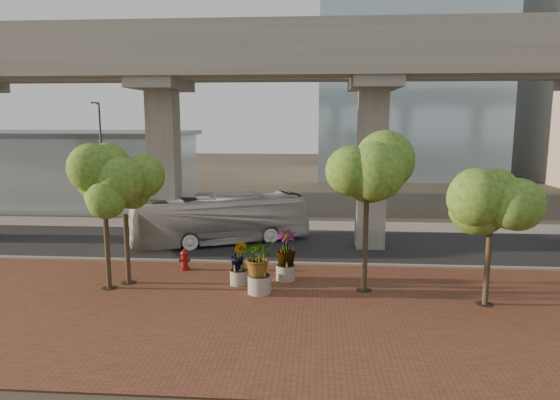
{
  "coord_description": "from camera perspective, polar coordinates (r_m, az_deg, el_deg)",
  "views": [
    {
      "loc": [
        2.95,
        -26.54,
        7.38
      ],
      "look_at": [
        0.9,
        0.5,
        2.96
      ],
      "focal_mm": 32.0,
      "sensor_mm": 36.0,
      "label": 1
    }
  ],
  "objects": [
    {
      "name": "streetlamp_west",
      "position": [
        37.09,
        -19.79,
        4.95
      ],
      "size": [
        0.42,
        1.23,
        8.47
      ],
      "color": "#303035",
      "rests_on": "ground"
    },
    {
      "name": "transit_viaduct",
      "position": [
        28.69,
        -1.59,
        9.07
      ],
      "size": [
        72.0,
        5.6,
        12.4
      ],
      "color": "gray",
      "rests_on": "ground"
    },
    {
      "name": "planter_left",
      "position": [
        22.38,
        -4.73,
        -6.6
      ],
      "size": [
        1.82,
        1.82,
        2.01
      ],
      "color": "#99968A",
      "rests_on": "ground"
    },
    {
      "name": "street_tree_far_east",
      "position": [
        20.92,
        23.05,
        -0.22
      ],
      "size": [
        3.59,
        3.59,
        5.8
      ],
      "color": "#433626",
      "rests_on": "ground"
    },
    {
      "name": "asphalt_road",
      "position": [
        29.62,
        -1.53,
        -5.13
      ],
      "size": [
        90.0,
        8.0,
        0.04
      ],
      "primitive_type": "cube",
      "color": "black",
      "rests_on": "ground"
    },
    {
      "name": "far_sidewalk",
      "position": [
        34.95,
        -0.61,
        -2.88
      ],
      "size": [
        90.0,
        3.0,
        0.06
      ],
      "primitive_type": "cube",
      "color": "gray",
      "rests_on": "ground"
    },
    {
      "name": "streetlamp_east",
      "position": [
        33.63,
        10.71,
        3.93
      ],
      "size": [
        0.37,
        1.08,
        7.44
      ],
      "color": "#2E2E33",
      "rests_on": "ground"
    },
    {
      "name": "street_tree_near_east",
      "position": [
        21.04,
        9.97,
        3.9
      ],
      "size": [
        3.93,
        3.93,
        7.22
      ],
      "color": "#433626",
      "rests_on": "ground"
    },
    {
      "name": "ground",
      "position": [
        27.71,
        -1.95,
        -6.19
      ],
      "size": [
        160.0,
        160.0,
        0.0
      ],
      "primitive_type": "plane",
      "color": "#332E25",
      "rests_on": "ground"
    },
    {
      "name": "street_tree_near_west",
      "position": [
        22.91,
        -17.36,
        0.76
      ],
      "size": [
        3.3,
        3.3,
        5.63
      ],
      "color": "#433626",
      "rests_on": "ground"
    },
    {
      "name": "brick_plaza",
      "position": [
        20.16,
        -4.48,
        -12.15
      ],
      "size": [
        70.0,
        13.0,
        0.06
      ],
      "primitive_type": "cube",
      "color": "brown",
      "rests_on": "ground"
    },
    {
      "name": "fire_hydrant",
      "position": [
        25.03,
        -10.86,
        -6.72
      ],
      "size": [
        0.52,
        0.47,
        1.04
      ],
      "color": "maroon",
      "rests_on": "ground"
    },
    {
      "name": "planter_front",
      "position": [
        21.16,
        -2.38,
        -6.81
      ],
      "size": [
        2.2,
        2.2,
        2.42
      ],
      "color": "#A6A096",
      "rests_on": "ground"
    },
    {
      "name": "curb_strip",
      "position": [
        25.77,
        -2.44,
        -7.2
      ],
      "size": [
        70.0,
        0.25,
        0.16
      ],
      "primitive_type": "cube",
      "color": "gray",
      "rests_on": "ground"
    },
    {
      "name": "planter_right",
      "position": [
        22.86,
        0.66,
        -5.75
      ],
      "size": [
        2.17,
        2.17,
        2.31
      ],
      "color": "#9B958C",
      "rests_on": "ground"
    },
    {
      "name": "street_tree_far_west",
      "position": [
        22.39,
        -19.51,
        1.67
      ],
      "size": [
        3.34,
        3.34,
        6.11
      ],
      "color": "#433626",
      "rests_on": "ground"
    },
    {
      "name": "station_pavilion",
      "position": [
        48.52,
        -23.97,
        3.54
      ],
      "size": [
        23.0,
        13.0,
        6.3
      ],
      "color": "silver",
      "rests_on": "ground"
    },
    {
      "name": "transit_bus",
      "position": [
        29.86,
        -6.82,
        -2.23
      ],
      "size": [
        10.59,
        6.6,
        2.93
      ],
      "primitive_type": "imported",
      "rotation": [
        0.0,
        0.0,
        2.0
      ],
      "color": "silver",
      "rests_on": "ground"
    }
  ]
}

